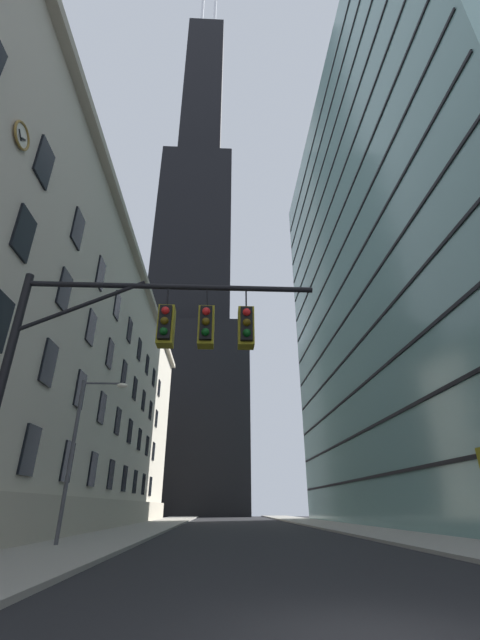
{
  "coord_description": "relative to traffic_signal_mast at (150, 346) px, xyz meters",
  "views": [
    {
      "loc": [
        -2.19,
        -6.42,
        1.63
      ],
      "look_at": [
        -0.77,
        24.22,
        16.11
      ],
      "focal_mm": 22.3,
      "sensor_mm": 36.0,
      "label": 1
    }
  ],
  "objects": [
    {
      "name": "street_lamppost",
      "position": [
        -4.96,
        11.05,
        -0.6
      ],
      "size": [
        2.33,
        0.32,
        7.37
      ],
      "color": "#47474C",
      "rests_on": "sidewalk_left"
    },
    {
      "name": "traffic_signal_mast",
      "position": [
        0.0,
        0.0,
        0.0
      ],
      "size": [
        7.48,
        0.63,
        6.89
      ],
      "color": "black",
      "rests_on": "sidewalk_left"
    },
    {
      "name": "station_building",
      "position": [
        -15.8,
        24.3,
        7.04
      ],
      "size": [
        18.21,
        65.83,
        24.45
      ],
      "color": "beige",
      "rests_on": "ground"
    },
    {
      "name": "dark_skyscraper",
      "position": [
        -6.78,
        84.71,
        51.25
      ],
      "size": [
        28.64,
        28.64,
        193.54
      ],
      "color": "black",
      "rests_on": "ground"
    },
    {
      "name": "glass_office_midrise",
      "position": [
        23.41,
        29.35,
        23.27
      ],
      "size": [
        16.99,
        52.6,
        56.86
      ],
      "color": "gray",
      "rests_on": "ground"
    }
  ]
}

